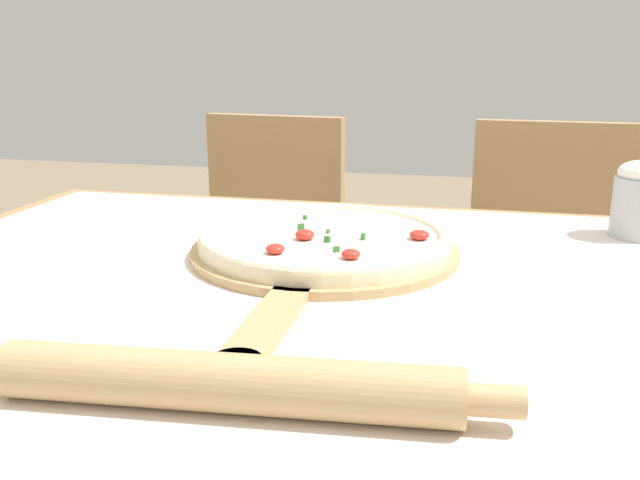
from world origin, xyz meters
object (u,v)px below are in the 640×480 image
object	(u,v)px
pizza_peel	(321,255)
pizza	(325,238)
chair_left	(264,260)
chair_right	(545,280)
rolling_pin	(227,383)

from	to	relation	value
pizza_peel	pizza	xyz separation A→B (m)	(0.00, 0.02, 0.02)
pizza	chair_left	world-z (taller)	chair_left
pizza_peel	chair_left	xyz separation A→B (m)	(-0.32, 0.74, -0.26)
pizza_peel	chair_right	world-z (taller)	chair_right
chair_left	chair_right	xyz separation A→B (m)	(0.71, 0.00, 0.00)
pizza	chair_right	bearing A→B (deg)	61.69
pizza	rolling_pin	world-z (taller)	rolling_pin
pizza	chair_right	size ratio (longest dim) A/B	0.41
rolling_pin	chair_left	bearing A→B (deg)	106.30
chair_right	pizza	bearing A→B (deg)	-115.48
pizza	rolling_pin	distance (m)	0.44
pizza_peel	chair_left	bearing A→B (deg)	113.57
pizza	chair_right	distance (m)	0.86
rolling_pin	chair_left	xyz separation A→B (m)	(-0.34, 1.16, -0.28)
rolling_pin	chair_left	distance (m)	1.24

